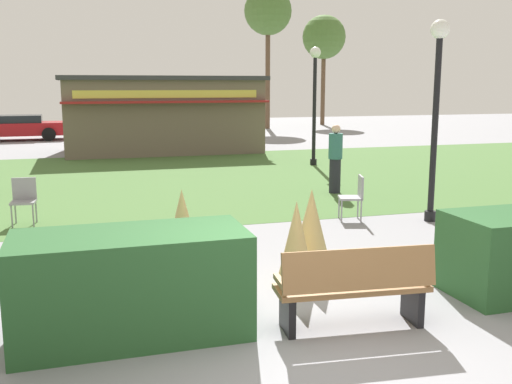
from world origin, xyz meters
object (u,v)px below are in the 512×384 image
object	(u,v)px
cafe_chair_west	(24,197)
cafe_chair_center	(355,194)
park_bench	(354,287)
lamppost_mid	(437,96)
lamppost_far	(315,91)
food_kiosk	(162,114)
tree_right_bg	(324,38)
parked_car_west_slot	(19,127)
person_standing	(335,158)
tree_left_bg	(268,12)

from	to	relation	value
cafe_chair_west	cafe_chair_center	bearing A→B (deg)	-13.70
park_bench	lamppost_mid	world-z (taller)	lamppost_mid
park_bench	lamppost_far	bearing A→B (deg)	69.67
park_bench	food_kiosk	world-z (taller)	food_kiosk
food_kiosk	tree_right_bg	distance (m)	18.22
food_kiosk	parked_car_west_slot	distance (m)	9.04
person_standing	tree_left_bg	xyz separation A→B (m)	(5.01, 21.01, 5.95)
food_kiosk	cafe_chair_west	size ratio (longest dim) A/B	8.70
cafe_chair_west	park_bench	bearing A→B (deg)	-58.56
lamppost_far	parked_car_west_slot	distance (m)	16.05
park_bench	tree_right_bg	bearing A→B (deg)	67.55
food_kiosk	person_standing	bearing A→B (deg)	-74.90
tree_right_bg	tree_left_bg	bearing A→B (deg)	-154.35
cafe_chair_center	park_bench	bearing A→B (deg)	-116.17
lamppost_mid	person_standing	distance (m)	3.74
park_bench	cafe_chair_center	world-z (taller)	park_bench
parked_car_west_slot	park_bench	bearing A→B (deg)	-77.49
lamppost_mid	cafe_chair_west	size ratio (longest dim) A/B	4.32
parked_car_west_slot	tree_left_bg	size ratio (longest dim) A/B	0.51
cafe_chair_west	person_standing	distance (m)	7.21
lamppost_mid	food_kiosk	distance (m)	14.21
lamppost_far	cafe_chair_center	world-z (taller)	lamppost_far
lamppost_far	tree_right_bg	bearing A→B (deg)	66.12
cafe_chair_west	parked_car_west_slot	xyz separation A→B (m)	(-1.66, 18.55, 0.12)
person_standing	tree_right_bg	distance (m)	25.51
lamppost_far	person_standing	xyz separation A→B (m)	(-1.45, -4.93, -1.57)
food_kiosk	cafe_chair_west	distance (m)	12.56
lamppost_far	tree_left_bg	xyz separation A→B (m)	(3.56, 16.08, 4.38)
park_bench	lamppost_far	world-z (taller)	lamppost_far
lamppost_mid	person_standing	bearing A→B (deg)	99.15
food_kiosk	cafe_chair_west	world-z (taller)	food_kiosk
cafe_chair_center	lamppost_mid	bearing A→B (deg)	-19.28
lamppost_mid	cafe_chair_center	bearing A→B (deg)	160.72
cafe_chair_west	parked_car_west_slot	world-z (taller)	parked_car_west_slot
tree_right_bg	person_standing	bearing A→B (deg)	-112.34
parked_car_west_slot	cafe_chair_west	bearing A→B (deg)	-84.89
person_standing	tree_right_bg	bearing A→B (deg)	129.09
cafe_chair_center	parked_car_west_slot	xyz separation A→B (m)	(-7.87, 20.07, 0.12)
parked_car_west_slot	lamppost_far	bearing A→B (deg)	-50.32
park_bench	lamppost_far	distance (m)	13.57
food_kiosk	parked_car_west_slot	bearing A→B (deg)	131.13
cafe_chair_west	tree_left_bg	size ratio (longest dim) A/B	0.11
food_kiosk	tree_left_bg	bearing A→B (deg)	53.54
lamppost_far	tree_left_bg	world-z (taller)	tree_left_bg
tree_left_bg	park_bench	bearing A→B (deg)	-106.00
tree_right_bg	park_bench	bearing A→B (deg)	-112.45
lamppost_far	lamppost_mid	bearing A→B (deg)	-96.26
lamppost_mid	cafe_chair_center	world-z (taller)	lamppost_mid
lamppost_mid	tree_left_bg	distance (m)	25.15
person_standing	food_kiosk	bearing A→B (deg)	166.52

